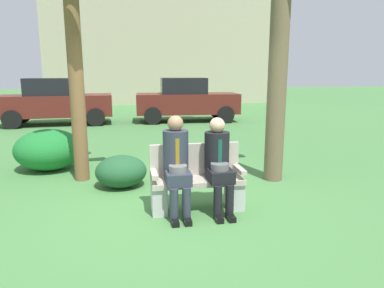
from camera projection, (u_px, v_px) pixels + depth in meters
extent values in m
plane|color=#457C40|center=(171.00, 209.00, 4.87)|extent=(80.00, 80.00, 0.00)
cube|color=#B7AD9E|center=(197.00, 181.00, 4.76)|extent=(1.26, 0.44, 0.07)
cube|color=#B7AD9E|center=(195.00, 159.00, 4.90)|extent=(1.26, 0.06, 0.45)
cube|color=#B7AD9E|center=(154.00, 174.00, 4.63)|extent=(0.08, 0.44, 0.06)
cube|color=#B7AD9E|center=(239.00, 169.00, 4.85)|extent=(0.08, 0.44, 0.06)
cube|color=#BCBCBC|center=(159.00, 199.00, 4.71)|extent=(0.20, 0.37, 0.38)
cube|color=#BCBCBC|center=(234.00, 194.00, 4.91)|extent=(0.20, 0.37, 0.38)
cube|color=#2D3342|center=(178.00, 178.00, 4.52)|extent=(0.32, 0.38, 0.16)
cylinder|color=#2D3342|center=(174.00, 206.00, 4.39)|extent=(0.11, 0.11, 0.45)
cylinder|color=#2D3342|center=(187.00, 205.00, 4.42)|extent=(0.11, 0.11, 0.45)
cube|color=black|center=(175.00, 222.00, 4.37)|extent=(0.09, 0.22, 0.07)
cube|color=black|center=(187.00, 221.00, 4.40)|extent=(0.09, 0.22, 0.07)
cylinder|color=#2D3342|center=(176.00, 150.00, 4.64)|extent=(0.34, 0.34, 0.54)
cube|color=olive|center=(177.00, 152.00, 4.48)|extent=(0.05, 0.01, 0.35)
sphere|color=#9E7556|center=(175.00, 123.00, 4.57)|extent=(0.21, 0.21, 0.21)
cylinder|color=slate|center=(178.00, 169.00, 4.48)|extent=(0.24, 0.24, 0.09)
cube|color=black|center=(220.00, 175.00, 4.63)|extent=(0.32, 0.38, 0.16)
cylinder|color=black|center=(218.00, 203.00, 4.49)|extent=(0.11, 0.11, 0.45)
cylinder|color=black|center=(230.00, 202.00, 4.52)|extent=(0.11, 0.11, 0.45)
cube|color=black|center=(219.00, 218.00, 4.47)|extent=(0.09, 0.22, 0.07)
cube|color=black|center=(231.00, 217.00, 4.50)|extent=(0.09, 0.22, 0.07)
cylinder|color=black|center=(217.00, 150.00, 4.75)|extent=(0.34, 0.34, 0.50)
cube|color=#144C3D|center=(220.00, 151.00, 4.59)|extent=(0.05, 0.01, 0.32)
sphere|color=tan|center=(217.00, 125.00, 4.68)|extent=(0.21, 0.21, 0.21)
cylinder|color=#5E5E5E|center=(220.00, 167.00, 4.58)|extent=(0.24, 0.24, 0.09)
cylinder|color=brown|center=(76.00, 80.00, 5.86)|extent=(0.25, 0.25, 3.49)
cylinder|color=brown|center=(278.00, 70.00, 5.85)|extent=(0.32, 0.32, 3.84)
ellipsoid|color=#21512D|center=(121.00, 171.00, 5.78)|extent=(0.84, 0.77, 0.53)
ellipsoid|color=#1E762F|center=(49.00, 150.00, 6.79)|extent=(1.27, 1.17, 0.80)
cube|color=#591E19|center=(57.00, 105.00, 12.71)|extent=(3.98, 1.78, 0.76)
cube|color=black|center=(51.00, 87.00, 12.54)|extent=(1.77, 1.45, 0.60)
cylinder|color=black|center=(97.00, 112.00, 13.85)|extent=(0.65, 0.18, 0.64)
cylinder|color=black|center=(96.00, 117.00, 12.36)|extent=(0.65, 0.18, 0.64)
cylinder|color=black|center=(22.00, 114.00, 13.21)|extent=(0.65, 0.18, 0.64)
cylinder|color=black|center=(12.00, 120.00, 11.72)|extent=(0.65, 0.18, 0.64)
cube|color=#591E19|center=(187.00, 103.00, 13.59)|extent=(3.97, 1.75, 0.76)
cube|color=black|center=(183.00, 86.00, 13.44)|extent=(1.77, 1.44, 0.60)
cylinder|color=black|center=(217.00, 110.00, 14.61)|extent=(0.65, 0.17, 0.64)
cylinder|color=black|center=(226.00, 115.00, 13.09)|extent=(0.65, 0.17, 0.64)
cylinder|color=black|center=(152.00, 111.00, 14.24)|extent=(0.65, 0.17, 0.64)
cylinder|color=black|center=(153.00, 116.00, 12.73)|extent=(0.65, 0.17, 0.64)
cube|color=#AFA78A|center=(156.00, 20.00, 23.53)|extent=(13.47, 7.51, 10.79)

